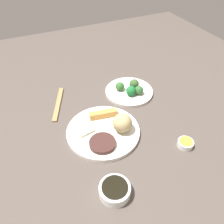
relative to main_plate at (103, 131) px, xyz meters
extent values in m
cube|color=#4E453F|center=(0.00, 0.00, -0.02)|extent=(2.20, 2.20, 0.02)
cylinder|color=white|center=(0.00, 0.00, 0.00)|extent=(0.29, 0.29, 0.02)
sphere|color=tan|center=(0.03, 0.07, 0.05)|extent=(0.08, 0.08, 0.08)
cube|color=gold|center=(-0.07, 0.03, 0.02)|extent=(0.04, 0.12, 0.03)
cube|color=beige|center=(-0.03, -0.07, 0.01)|extent=(0.08, 0.08, 0.01)
cylinder|color=#412521|center=(0.07, -0.03, 0.02)|extent=(0.10, 0.10, 0.02)
cylinder|color=white|center=(-0.19, 0.22, 0.00)|extent=(0.23, 0.23, 0.01)
sphere|color=#1F7034|center=(-0.16, 0.21, 0.03)|extent=(0.05, 0.05, 0.05)
sphere|color=#395B2E|center=(-0.20, 0.25, 0.03)|extent=(0.05, 0.05, 0.05)
sphere|color=#33692E|center=(-0.22, 0.18, 0.03)|extent=(0.04, 0.04, 0.04)
sphere|color=#326631|center=(-0.15, 0.25, 0.03)|extent=(0.04, 0.04, 0.04)
cylinder|color=white|center=(0.26, -0.07, 0.01)|extent=(0.10, 0.10, 0.04)
cylinder|color=black|center=(0.26, -0.07, 0.03)|extent=(0.08, 0.08, 0.00)
cylinder|color=white|center=(0.19, 0.26, 0.00)|extent=(0.06, 0.06, 0.02)
cylinder|color=yellow|center=(0.19, 0.26, 0.02)|extent=(0.05, 0.05, 0.00)
cube|color=#A4814D|center=(-0.25, -0.12, 0.00)|extent=(0.23, 0.11, 0.01)
camera|label=1|loc=(0.58, -0.22, 0.66)|focal=35.83mm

